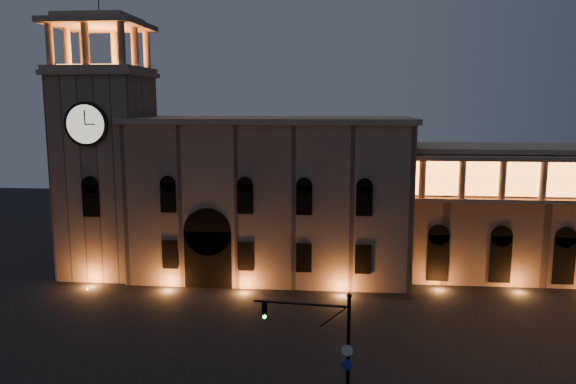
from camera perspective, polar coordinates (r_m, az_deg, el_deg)
The scene contains 4 objects.
ground at distance 44.27m, azimuth -2.43°, elevation -16.65°, with size 160.00×160.00×0.00m, color black.
government_building at distance 62.77m, azimuth -1.74°, elevation -0.49°, with size 30.80×12.80×17.60m.
clock_tower at distance 66.13m, azimuth -17.94°, elevation 2.83°, with size 9.80×9.80×32.40m.
traffic_light at distance 34.86m, azimuth 4.40°, elevation -16.21°, with size 6.01×0.97×8.26m.
Camera 1 is at (5.36, -39.51, 19.24)m, focal length 35.00 mm.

